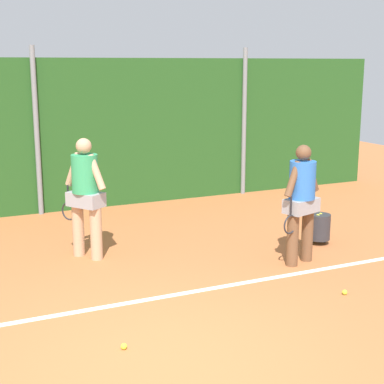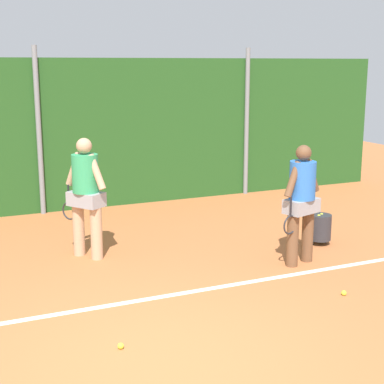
# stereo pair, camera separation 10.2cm
# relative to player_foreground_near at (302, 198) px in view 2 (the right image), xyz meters

# --- Properties ---
(ground_plane) EXTENTS (26.24, 26.24, 0.00)m
(ground_plane) POSITION_rel_player_foreground_near_xyz_m (-2.98, -0.02, -0.99)
(ground_plane) COLOR #B76638
(hedge_fence_backdrop) EXTENTS (15.77, 0.25, 3.02)m
(hedge_fence_backdrop) POSITION_rel_player_foreground_near_xyz_m (-2.98, 4.69, 0.52)
(hedge_fence_backdrop) COLOR #23511E
(hedge_fence_backdrop) RESTS_ON ground_plane
(fence_post_center) EXTENTS (0.10, 0.10, 3.25)m
(fence_post_center) POSITION_rel_player_foreground_near_xyz_m (-2.98, 4.52, 0.63)
(fence_post_center) COLOR gray
(fence_post_center) RESTS_ON ground_plane
(fence_post_right) EXTENTS (0.10, 0.10, 3.25)m
(fence_post_right) POSITION_rel_player_foreground_near_xyz_m (1.57, 4.52, 0.63)
(fence_post_right) COLOR gray
(fence_post_right) RESTS_ON ground_plane
(court_baseline_paint) EXTENTS (11.53, 0.10, 0.01)m
(court_baseline_paint) POSITION_rel_player_foreground_near_xyz_m (-2.98, -0.38, -0.99)
(court_baseline_paint) COLOR white
(court_baseline_paint) RESTS_ON ground_plane
(player_foreground_near) EXTENTS (0.77, 0.44, 1.77)m
(player_foreground_near) POSITION_rel_player_foreground_near_xyz_m (0.00, 0.00, 0.00)
(player_foreground_near) COLOR brown
(player_foreground_near) RESTS_ON ground_plane
(player_midcourt) EXTENTS (0.59, 0.68, 1.84)m
(player_midcourt) POSITION_rel_player_foreground_near_xyz_m (-2.80, 1.56, 0.04)
(player_midcourt) COLOR tan
(player_midcourt) RESTS_ON ground_plane
(ball_hopper) EXTENTS (0.36, 0.36, 0.51)m
(ball_hopper) POSITION_rel_player_foreground_near_xyz_m (0.84, 0.66, -0.70)
(ball_hopper) COLOR #2D2D33
(ball_hopper) RESTS_ON ground_plane
(tennis_ball_0) EXTENTS (0.07, 0.07, 0.07)m
(tennis_ball_0) POSITION_rel_player_foreground_near_xyz_m (-3.21, -1.50, -0.96)
(tennis_ball_0) COLOR #CCDB33
(tennis_ball_0) RESTS_ON ground_plane
(tennis_ball_4) EXTENTS (0.07, 0.07, 0.07)m
(tennis_ball_4) POSITION_rel_player_foreground_near_xyz_m (-0.17, -1.27, -0.96)
(tennis_ball_4) COLOR #CCDB33
(tennis_ball_4) RESTS_ON ground_plane
(tennis_ball_5) EXTENTS (0.07, 0.07, 0.07)m
(tennis_ball_5) POSITION_rel_player_foreground_near_xyz_m (0.99, 1.55, -0.96)
(tennis_ball_5) COLOR #CCDB33
(tennis_ball_5) RESTS_ON ground_plane
(tennis_ball_7) EXTENTS (0.07, 0.07, 0.07)m
(tennis_ball_7) POSITION_rel_player_foreground_near_xyz_m (1.45, 1.57, -0.96)
(tennis_ball_7) COLOR #CCDB33
(tennis_ball_7) RESTS_ON ground_plane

